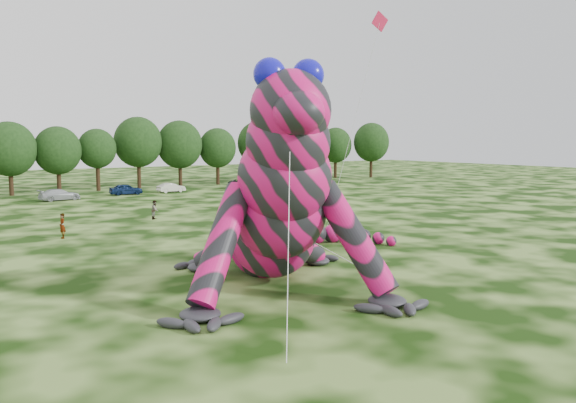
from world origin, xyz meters
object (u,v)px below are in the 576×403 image
Objects in this scene: inflatable_gecko at (266,175)px; tree_13 at (258,152)px; tree_12 at (218,156)px; spectator_5 at (272,209)px; tree_7 at (10,159)px; tree_14 at (284,154)px; spectator_3 at (275,194)px; tree_17 at (371,150)px; tree_9 at (97,160)px; spectator_2 at (282,196)px; tree_11 at (180,153)px; car_4 at (126,189)px; spectator_0 at (62,226)px; tree_10 at (138,152)px; tree_15 at (311,153)px; car_3 at (60,195)px; tree_16 at (335,153)px; car_5 at (171,188)px; flying_kite at (376,38)px; tree_8 at (58,160)px; car_6 at (247,183)px; car_7 at (293,184)px; spectator_1 at (155,210)px.

inflatable_gecko is 2.11× the size of tree_13.
spectator_5 is (-14.02, -37.82, -3.59)m from tree_12.
tree_12 is (30.09, 0.94, -0.25)m from tree_7.
tree_13 is 6.54m from tree_14.
spectator_5 is 1.13× the size of spectator_3.
spectator_5 is (-45.96, -36.74, -4.25)m from tree_17.
spectator_2 is at bearing -64.54° from tree_9.
tree_7 is 0.94× the size of tree_11.
spectator_0 is (-14.40, -29.36, 0.21)m from car_4.
tree_15 is at bearing -1.49° from tree_10.
tree_12 is 31.96m from tree_17.
tree_17 is 2.45× the size of car_4.
car_4 is (8.73, 2.37, 0.03)m from car_3.
tree_14 is at bearing -176.90° from tree_16.
spectator_2 is 2.37m from spectator_3.
tree_11 reaches higher than spectator_5.
tree_9 reaches higher than spectator_3.
car_5 is at bearing -88.75° from car_4.
tree_8 is at bearing 100.63° from flying_kite.
tree_14 is at bearing -23.82° from spectator_5.
tree_13 reaches higher than tree_8.
tree_13 is 1.86× the size of car_6.
tree_15 is at bearing 175.30° from tree_17.
spectator_2 is (5.41, -19.11, 0.21)m from car_5.
spectator_0 is at bearing -92.97° from tree_7.
flying_kite reaches higher than tree_13.
spectator_5 is at bearing -110.34° from tree_12.
tree_15 reaches higher than car_6.
tree_14 is 2.45× the size of car_5.
tree_12 is (6.23, -0.46, -0.55)m from tree_11.
tree_13 is 11.97m from car_7.
tree_14 is (32.40, 1.38, 0.36)m from tree_9.
tree_12 is at bearing 1.78° from tree_8.
spectator_3 is at bearing 112.77° from spectator_0.
tree_16 is 5.56× the size of spectator_2.
tree_11 is 0.98× the size of tree_17.
tree_9 is 0.86× the size of tree_11.
car_4 is at bearing -118.92° from tree_10.
spectator_1 is at bearing 112.01° from flying_kite.
tree_9 is at bearing -178.81° from tree_12.
flying_kite is 1.82× the size of tree_9.
tree_17 is at bearing -4.70° from tree_15.
spectator_1 is (-48.16, -33.41, -3.83)m from tree_16.
tree_15 is at bearing -29.16° from spectator_5.
tree_15 is at bearing -10.74° from tree_14.
car_3 reaches higher than car_7.
tree_17 reaches higher than spectator_5.
spectator_2 is at bearing -47.85° from tree_7.
car_3 is at bearing -140.32° from tree_10.
tree_13 is 5.92× the size of spectator_1.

